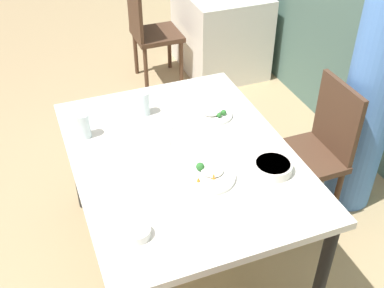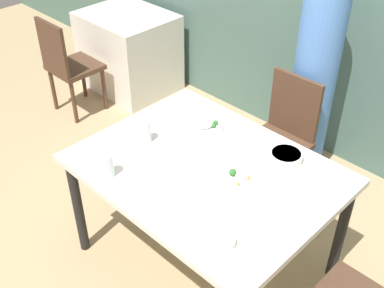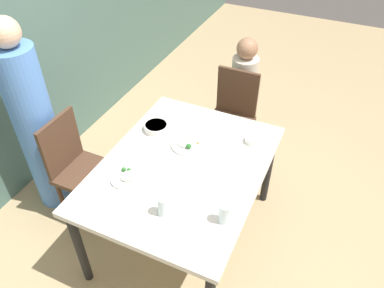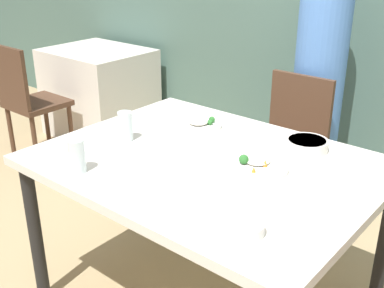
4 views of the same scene
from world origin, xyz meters
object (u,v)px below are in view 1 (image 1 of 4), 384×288
(chair_adult_spot, at_px, (315,149))
(glass_water_tall, at_px, (143,103))
(person_adult, at_px, (370,99))
(bowl_curry, at_px, (273,167))
(plate_rice_adult, at_px, (208,175))

(chair_adult_spot, distance_m, glass_water_tall, 1.05)
(person_adult, xyz_separation_m, glass_water_tall, (-0.32, -1.26, 0.06))
(chair_adult_spot, xyz_separation_m, person_adult, (-0.00, 0.32, 0.27))
(bowl_curry, bearing_deg, person_adult, 113.37)
(person_adult, height_order, plate_rice_adult, person_adult)
(plate_rice_adult, bearing_deg, person_adult, 104.53)
(plate_rice_adult, distance_m, glass_water_tall, 0.63)
(chair_adult_spot, bearing_deg, bowl_curry, -54.96)
(person_adult, bearing_deg, chair_adult_spot, -90.00)
(person_adult, distance_m, bowl_curry, 0.91)
(person_adult, bearing_deg, glass_water_tall, -104.44)
(chair_adult_spot, distance_m, person_adult, 0.42)
(bowl_curry, xyz_separation_m, plate_rice_adult, (-0.07, -0.30, -0.01))
(person_adult, xyz_separation_m, bowl_curry, (0.36, -0.84, 0.02))
(bowl_curry, height_order, plate_rice_adult, plate_rice_adult)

